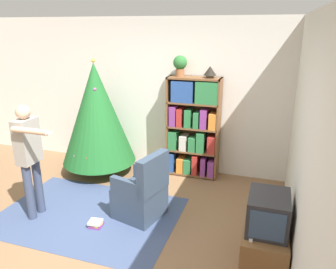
# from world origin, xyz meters

# --- Properties ---
(ground_plane) EXTENTS (14.00, 14.00, 0.00)m
(ground_plane) POSITION_xyz_m (0.00, 0.00, 0.00)
(ground_plane) COLOR #846042
(wall_back) EXTENTS (8.00, 0.10, 2.60)m
(wall_back) POSITION_xyz_m (0.00, 2.33, 1.30)
(wall_back) COLOR silver
(wall_back) RESTS_ON ground_plane
(wall_right) EXTENTS (0.10, 8.00, 2.60)m
(wall_right) POSITION_xyz_m (2.19, 0.00, 1.30)
(wall_right) COLOR silver
(wall_right) RESTS_ON ground_plane
(area_rug) EXTENTS (2.39, 1.67, 0.01)m
(area_rug) POSITION_xyz_m (-0.42, 0.40, 0.00)
(area_rug) COLOR #3D4C70
(area_rug) RESTS_ON ground_plane
(bookshelf) EXTENTS (0.86, 0.32, 1.68)m
(bookshelf) POSITION_xyz_m (0.61, 2.09, 0.85)
(bookshelf) COLOR brown
(bookshelf) RESTS_ON ground_plane
(tv_stand) EXTENTS (0.47, 0.75, 0.40)m
(tv_stand) POSITION_xyz_m (1.88, 0.19, 0.20)
(tv_stand) COLOR brown
(tv_stand) RESTS_ON ground_plane
(television) EXTENTS (0.41, 0.53, 0.39)m
(television) POSITION_xyz_m (1.88, 0.19, 0.60)
(television) COLOR #28282D
(television) RESTS_ON tv_stand
(game_remote) EXTENTS (0.04, 0.12, 0.02)m
(game_remote) POSITION_xyz_m (1.74, -0.04, 0.41)
(game_remote) COLOR white
(game_remote) RESTS_ON tv_stand
(christmas_tree) EXTENTS (1.24, 1.24, 1.97)m
(christmas_tree) POSITION_xyz_m (-0.94, 1.69, 1.06)
(christmas_tree) COLOR #4C3323
(christmas_tree) RESTS_ON ground_plane
(armchair) EXTENTS (0.69, 0.68, 0.92)m
(armchair) POSITION_xyz_m (0.29, 0.60, 0.32)
(armchair) COLOR #334256
(armchair) RESTS_ON ground_plane
(standing_person) EXTENTS (0.62, 0.47, 1.53)m
(standing_person) POSITION_xyz_m (-1.07, 0.19, 0.90)
(standing_person) COLOR #38425B
(standing_person) RESTS_ON ground_plane
(potted_plant) EXTENTS (0.22, 0.22, 0.33)m
(potted_plant) POSITION_xyz_m (0.37, 2.10, 1.87)
(potted_plant) COLOR #935B38
(potted_plant) RESTS_ON bookshelf
(table_lamp) EXTENTS (0.20, 0.20, 0.18)m
(table_lamp) POSITION_xyz_m (0.85, 2.10, 1.78)
(table_lamp) COLOR #473828
(table_lamp) RESTS_ON bookshelf
(book_pile_near_tree) EXTENTS (0.23, 0.20, 0.05)m
(book_pile_near_tree) POSITION_xyz_m (-0.40, 1.38, 0.02)
(book_pile_near_tree) COLOR #5B899E
(book_pile_near_tree) RESTS_ON ground_plane
(book_pile_by_chair) EXTENTS (0.18, 0.18, 0.08)m
(book_pile_by_chair) POSITION_xyz_m (-0.18, 0.18, 0.04)
(book_pile_by_chair) COLOR #843889
(book_pile_by_chair) RESTS_ON ground_plane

